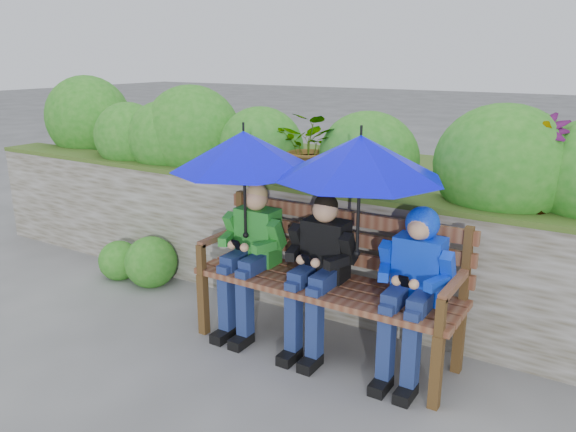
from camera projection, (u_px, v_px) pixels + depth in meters
The scene contains 8 objects.
ground at pixel (281, 345), 4.05m from camera, with size 60.00×60.00×0.00m, color #555555.
garden_backdrop at pixel (365, 207), 5.19m from camera, with size 8.00×2.84×1.84m.
park_bench at pixel (330, 272), 3.90m from camera, with size 1.89×0.55×1.00m.
boy_left at pixel (250, 250), 4.12m from camera, with size 0.47×0.54×1.13m.
boy_middle at pixel (319, 264), 3.83m from camera, with size 0.47×0.54×1.12m.
boy_right at pixel (414, 278), 3.49m from camera, with size 0.46×0.56×1.12m.
umbrella_left at pixel (244, 151), 3.92m from camera, with size 1.05×1.05×0.84m.
umbrella_right at pixel (360, 157), 3.48m from camera, with size 1.08×1.08×0.85m.
Camera 1 is at (1.97, -3.06, 2.02)m, focal length 35.00 mm.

